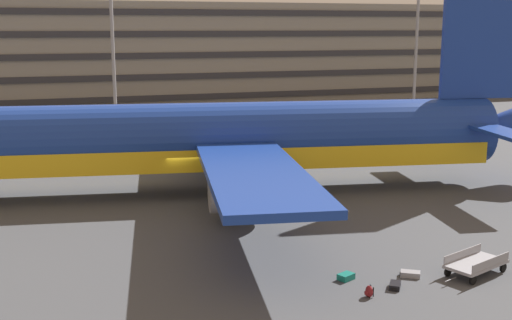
{
  "coord_description": "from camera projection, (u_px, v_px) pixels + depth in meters",
  "views": [
    {
      "loc": [
        -7.78,
        -35.39,
        9.5
      ],
      "look_at": [
        2.43,
        -5.21,
        3.0
      ],
      "focal_mm": 45.84,
      "sensor_mm": 36.0,
      "label": 1
    }
  ],
  "objects": [
    {
      "name": "ground_plane",
      "position": [
        186.0,
        197.0,
        37.19
      ],
      "size": [
        600.0,
        600.0,
        0.0
      ],
      "primitive_type": "plane",
      "color": "#424449"
    },
    {
      "name": "terminal_structure",
      "position": [
        99.0,
        54.0,
        81.4
      ],
      "size": [
        150.09,
        15.17,
        12.45
      ],
      "color": "gray",
      "rests_on": "ground_plane"
    },
    {
      "name": "airliner",
      "position": [
        222.0,
        139.0,
        37.71
      ],
      "size": [
        39.34,
        31.92,
        11.09
      ],
      "color": "navy",
      "rests_on": "ground_plane"
    },
    {
      "name": "suitcase_black",
      "position": [
        395.0,
        285.0,
        24.18
      ],
      "size": [
        0.7,
        0.76,
        0.21
      ],
      "color": "black",
      "rests_on": "ground_plane"
    },
    {
      "name": "suitcase_upright",
      "position": [
        410.0,
        274.0,
        25.3
      ],
      "size": [
        0.86,
        0.77,
        0.21
      ],
      "color": "gray",
      "rests_on": "ground_plane"
    },
    {
      "name": "suitcase_small",
      "position": [
        346.0,
        277.0,
        25.01
      ],
      "size": [
        0.73,
        0.64,
        0.24
      ],
      "color": "#147266",
      "rests_on": "ground_plane"
    },
    {
      "name": "backpack_purple",
      "position": [
        369.0,
        292.0,
        23.36
      ],
      "size": [
        0.29,
        0.36,
        0.48
      ],
      "color": "maroon",
      "rests_on": "ground_plane"
    },
    {
      "name": "baggage_cart",
      "position": [
        476.0,
        264.0,
        25.5
      ],
      "size": [
        3.33,
        2.12,
        0.82
      ],
      "color": "gray",
      "rests_on": "ground_plane"
    }
  ]
}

